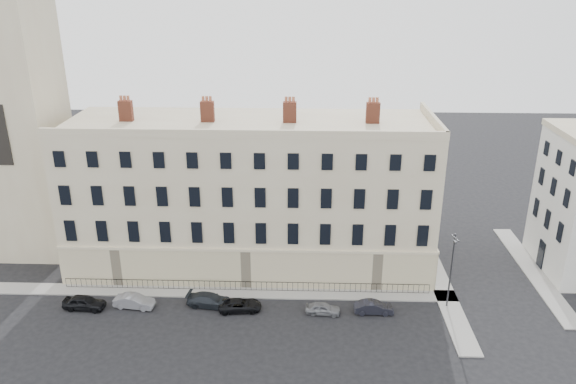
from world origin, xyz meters
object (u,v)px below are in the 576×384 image
object	(u,v)px
car_a	(84,302)
car_e	(323,308)
car_c	(210,300)
car_f	(374,307)
car_b	(134,301)
streetlamp	(451,268)
car_d	(240,305)

from	to	relation	value
car_a	car_e	xyz separation A→B (m)	(21.67, -0.08, -0.12)
car_c	car_f	xyz separation A→B (m)	(14.88, -0.63, -0.03)
car_a	car_b	world-z (taller)	car_a
car_c	streetlamp	size ratio (longest dim) A/B	0.57
car_d	streetlamp	world-z (taller)	streetlamp
car_f	car_b	bearing A→B (deg)	89.23
car_d	car_f	bearing A→B (deg)	-96.02
car_f	car_c	bearing A→B (deg)	87.33
car_b	car_f	distance (m)	21.76
car_c	car_a	bearing A→B (deg)	101.97
car_c	car_d	xyz separation A→B (m)	(2.83, -0.60, -0.07)
car_b	car_c	bearing A→B (deg)	-79.03
streetlamp	car_b	bearing A→B (deg)	168.14
car_a	streetlamp	size ratio (longest dim) A/B	0.52
car_c	car_d	size ratio (longest dim) A/B	1.09
car_a	car_c	world-z (taller)	car_a
car_d	car_f	xyz separation A→B (m)	(12.05, -0.03, 0.04)
car_d	car_f	world-z (taller)	car_f
car_b	car_d	distance (m)	9.71
car_f	car_a	bearing A→B (deg)	90.15
car_c	streetlamp	bearing A→B (deg)	-80.79
car_d	car_e	distance (m)	7.50
car_a	car_d	distance (m)	14.18
car_b	streetlamp	world-z (taller)	streetlamp
car_c	car_d	world-z (taller)	car_c
car_c	car_b	bearing A→B (deg)	101.45
car_d	car_c	bearing A→B (deg)	72.18
car_b	car_e	world-z (taller)	car_b
car_b	car_e	bearing A→B (deg)	-84.15
car_a	car_f	bearing A→B (deg)	-85.65
car_d	car_a	bearing A→B (deg)	84.99
car_e	streetlamp	xyz separation A→B (m)	(11.37, 1.40, 3.57)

